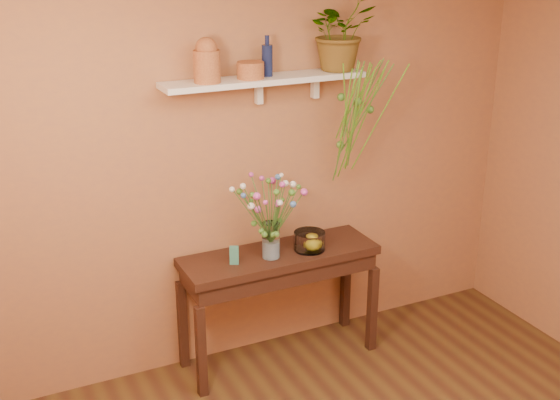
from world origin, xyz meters
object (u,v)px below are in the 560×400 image
object	(u,v)px
sideboard	(279,268)
spider_plant	(340,31)
glass_bowl	(309,242)
terracotta_jug	(207,61)
glass_vase	(271,243)
bouquet	(270,201)
blue_bottle	(267,60)

from	to	relation	value
sideboard	spider_plant	xyz separation A→B (m)	(0.48, 0.11, 1.50)
spider_plant	glass_bowl	xyz separation A→B (m)	(-0.28, -0.16, -1.33)
sideboard	terracotta_jug	distance (m)	1.45
terracotta_jug	glass_bowl	bearing A→B (deg)	-11.16
sideboard	glass_bowl	distance (m)	0.27
glass_vase	sideboard	bearing A→B (deg)	30.58
bouquet	terracotta_jug	bearing A→B (deg)	158.72
sideboard	glass_bowl	bearing A→B (deg)	-14.42
terracotta_jug	bouquet	xyz separation A→B (m)	(0.34, -0.13, -0.88)
sideboard	spider_plant	distance (m)	1.58
blue_bottle	glass_vase	size ratio (longest dim) A/B	1.03
terracotta_jug	glass_vase	world-z (taller)	terracotta_jug
sideboard	blue_bottle	world-z (taller)	blue_bottle
terracotta_jug	spider_plant	size ratio (longest dim) A/B	0.54
glass_bowl	spider_plant	bearing A→B (deg)	29.33
terracotta_jug	bouquet	world-z (taller)	terracotta_jug
glass_bowl	blue_bottle	bearing A→B (deg)	143.40
terracotta_jug	blue_bottle	world-z (taller)	terracotta_jug
glass_vase	bouquet	size ratio (longest dim) A/B	0.53
blue_bottle	sideboard	bearing A→B (deg)	-76.81
terracotta_jug	blue_bottle	distance (m)	0.41
blue_bottle	spider_plant	size ratio (longest dim) A/B	0.50
bouquet	sideboard	bearing A→B (deg)	33.29
glass_bowl	terracotta_jug	bearing A→B (deg)	168.84
sideboard	blue_bottle	distance (m)	1.36
terracotta_jug	spider_plant	xyz separation A→B (m)	(0.91, 0.04, 0.12)
blue_bottle	glass_bowl	distance (m)	1.22
glass_vase	glass_bowl	world-z (taller)	glass_vase
sideboard	terracotta_jug	world-z (taller)	terracotta_jug
terracotta_jug	glass_bowl	xyz separation A→B (m)	(0.63, -0.12, -1.21)
bouquet	glass_bowl	size ratio (longest dim) A/B	2.19
glass_vase	terracotta_jug	bearing A→B (deg)	160.58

